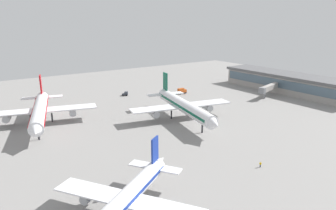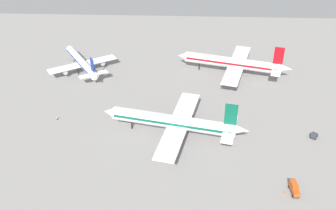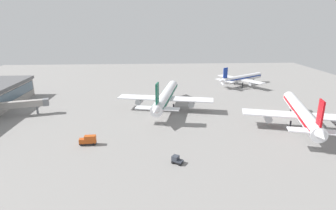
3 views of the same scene
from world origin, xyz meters
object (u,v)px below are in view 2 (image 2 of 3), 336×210
at_px(airplane_at_gate, 174,122).
at_px(catering_truck, 294,188).
at_px(airplane_taxiing, 82,62).
at_px(airplane_distant, 233,63).
at_px(baggage_tug, 314,135).
at_px(ground_crew_worker, 57,118).
at_px(safety_cone_near_gate, 285,192).

bearing_deg(airplane_at_gate, catering_truck, 156.00).
distance_m(airplane_at_gate, airplane_taxiing, 70.79).
height_order(airplane_distant, baggage_tug, airplane_distant).
height_order(catering_truck, ground_crew_worker, catering_truck).
bearing_deg(safety_cone_near_gate, airplane_distant, 96.10).
relative_size(airplane_at_gate, baggage_tug, 14.89).
bearing_deg(airplane_at_gate, baggage_tug, -167.02).
bearing_deg(airplane_distant, airplane_taxiing, 15.31).
bearing_deg(catering_truck, airplane_taxiing, -136.86).
xyz_separation_m(airplane_at_gate, catering_truck, (38.66, -28.35, -4.54)).
xyz_separation_m(airplane_taxiing, baggage_tug, (100.99, -51.39, -3.64)).
distance_m(airplane_taxiing, baggage_tug, 113.37).
relative_size(catering_truck, ground_crew_worker, 3.42).
bearing_deg(catering_truck, airplane_distant, -175.96).
bearing_deg(safety_cone_near_gate, ground_crew_worker, 156.26).
xyz_separation_m(airplane_distant, ground_crew_worker, (-75.32, -43.72, -5.36)).
distance_m(airplane_distant, baggage_tug, 57.52).
distance_m(airplane_taxiing, catering_truck, 118.22).
bearing_deg(airplane_distant, safety_cone_near_gate, 111.55).
relative_size(airplane_taxiing, airplane_distant, 0.69).
distance_m(airplane_distant, catering_truck, 81.16).
distance_m(airplane_at_gate, catering_truck, 48.16).
height_order(airplane_distant, catering_truck, airplane_distant).
bearing_deg(safety_cone_near_gate, airplane_at_gate, 141.37).
xyz_separation_m(airplane_distant, baggage_tug, (25.70, -51.21, -5.06)).
distance_m(catering_truck, ground_crew_worker, 94.02).
bearing_deg(catering_truck, airplane_at_gate, -130.24).
bearing_deg(baggage_tug, ground_crew_worker, -59.67).
bearing_deg(airplane_taxiing, airplane_distant, -123.47).
relative_size(airplane_at_gate, airplane_distant, 1.01).
height_order(airplane_at_gate, ground_crew_worker, airplane_at_gate).
bearing_deg(airplane_distant, airplane_at_gate, 77.65).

